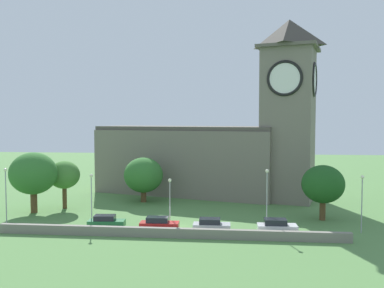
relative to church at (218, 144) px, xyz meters
The scene contains 16 objects.
ground_plane 13.04m from the church, 119.39° to the right, with size 200.00×200.00×0.00m, color #517F42.
church is the anchor object (origin of this frame).
quay_barrier 29.35m from the church, 99.21° to the right, with size 41.46×0.70×1.12m, color gray.
car_green 29.13m from the church, 117.82° to the right, with size 4.72×2.38×1.75m.
car_red 27.20m from the church, 103.81° to the right, with size 4.84×2.20×1.81m.
car_silver 26.49m from the church, 89.36° to the right, with size 4.57×2.34×1.77m.
car_white 27.77m from the church, 72.12° to the right, with size 4.74×2.41×1.92m.
streetlamp_west_end 35.96m from the church, 139.27° to the right, with size 0.44×0.44×7.39m.
streetlamp_west_mid 28.26m from the church, 123.53° to the right, with size 0.44×0.44×6.77m.
streetlamp_central 23.29m from the church, 103.43° to the right, with size 0.44×0.44×6.14m.
streetlamp_east_mid 24.38m from the church, 72.77° to the right, with size 0.44×0.44×7.61m.
streetlamp_east_end 30.12m from the church, 51.68° to the right, with size 0.44×0.44×7.07m.
tree_by_tower 27.09m from the church, 149.69° to the right, with size 4.75×4.75×7.40m.
tree_riverside_west 14.83m from the church, 149.16° to the right, with size 6.50×6.50×7.46m.
tree_churchyard 31.54m from the church, 147.55° to the right, with size 6.89×6.89×8.97m.
tree_riverside_east 23.24m from the church, 48.47° to the right, with size 5.78×5.78×7.58m.
Camera 1 is at (7.53, -52.40, 13.82)m, focal length 39.16 mm.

